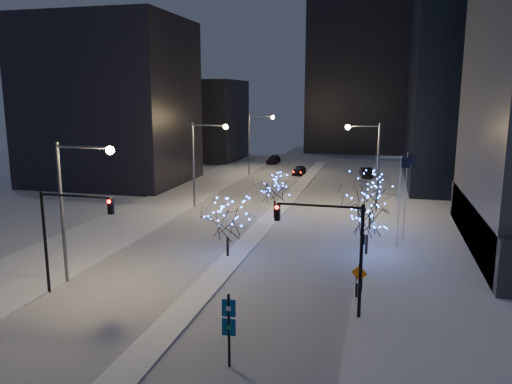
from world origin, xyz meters
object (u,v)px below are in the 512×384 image
(traffic_signal_east, at_px, (335,241))
(wayfinding_sign, at_px, (229,323))
(car_near, at_px, (299,170))
(street_lamp_w_mid, at_px, (202,153))
(street_lamp_w_far, at_px, (255,136))
(construction_sign, at_px, (359,276))
(street_lamp_w_near, at_px, (74,194))
(holiday_tree_median_near, at_px, (227,219))
(street_lamp_east, at_px, (370,155))
(holiday_tree_plaza_near, at_px, (368,217))
(traffic_signal_west, at_px, (64,226))
(holiday_tree_median_far, at_px, (275,188))
(holiday_tree_plaza_far, at_px, (371,195))
(car_mid, at_px, (366,172))
(car_far, at_px, (274,160))

(traffic_signal_east, height_order, wayfinding_sign, traffic_signal_east)
(car_near, bearing_deg, street_lamp_w_mid, -101.97)
(street_lamp_w_far, relative_size, construction_sign, 5.40)
(street_lamp_w_far, bearing_deg, street_lamp_w_near, -90.00)
(traffic_signal_east, xyz_separation_m, holiday_tree_median_near, (-9.44, 9.00, -1.51))
(street_lamp_w_mid, bearing_deg, street_lamp_east, 8.96)
(traffic_signal_east, xyz_separation_m, wayfinding_sign, (-4.33, -7.00, -2.43))
(holiday_tree_plaza_near, height_order, wayfinding_sign, holiday_tree_plaza_near)
(traffic_signal_east, relative_size, construction_sign, 3.78)
(car_near, bearing_deg, traffic_signal_west, -94.35)
(holiday_tree_median_far, xyz_separation_m, wayfinding_sign, (4.11, -29.53, -1.06))
(traffic_signal_west, xyz_separation_m, holiday_tree_median_far, (8.94, 23.54, -1.36))
(traffic_signal_west, bearing_deg, holiday_tree_plaza_far, 48.48)
(traffic_signal_east, xyz_separation_m, holiday_tree_plaza_near, (1.56, 12.39, -1.47))
(holiday_tree_plaza_far, bearing_deg, car_mid, 92.65)
(holiday_tree_median_near, relative_size, holiday_tree_plaza_far, 0.88)
(street_lamp_w_far, distance_m, car_mid, 18.98)
(holiday_tree_median_near, distance_m, construction_sign, 12.07)
(street_lamp_east, bearing_deg, street_lamp_w_near, -124.19)
(holiday_tree_plaza_far, xyz_separation_m, construction_sign, (-0.23, -16.43, -2.34))
(traffic_signal_east, bearing_deg, holiday_tree_plaza_near, 82.82)
(street_lamp_east, distance_m, car_near, 27.60)
(traffic_signal_west, distance_m, car_mid, 57.34)
(street_lamp_w_near, height_order, holiday_tree_plaza_far, street_lamp_w_near)
(car_mid, bearing_deg, holiday_tree_median_near, 69.52)
(holiday_tree_plaza_near, relative_size, wayfinding_sign, 1.42)
(street_lamp_w_mid, height_order, car_mid, street_lamp_w_mid)
(street_lamp_w_far, distance_m, holiday_tree_plaza_near, 43.35)
(holiday_tree_median_near, bearing_deg, traffic_signal_east, -43.64)
(car_near, xyz_separation_m, holiday_tree_plaza_far, (12.45, -32.77, 2.85))
(street_lamp_east, relative_size, car_mid, 2.06)
(street_lamp_east, relative_size, holiday_tree_plaza_near, 1.86)
(car_near, xyz_separation_m, car_far, (-7.08, 12.46, -0.01))
(street_lamp_w_near, xyz_separation_m, street_lamp_east, (19.02, 28.00, -0.05))
(holiday_tree_median_near, bearing_deg, car_far, 98.53)
(street_lamp_east, xyz_separation_m, car_mid, (-1.08, 24.48, -5.65))
(street_lamp_w_near, height_order, holiday_tree_median_near, street_lamp_w_near)
(traffic_signal_west, bearing_deg, street_lamp_w_near, 103.96)
(car_far, distance_m, holiday_tree_median_near, 57.34)
(traffic_signal_west, bearing_deg, car_far, 90.48)
(street_lamp_w_near, distance_m, holiday_tree_median_near, 12.07)
(street_lamp_w_far, distance_m, wayfinding_sign, 59.71)
(car_mid, relative_size, holiday_tree_median_near, 0.98)
(street_lamp_w_far, distance_m, traffic_signal_west, 52.04)
(wayfinding_sign, distance_m, construction_sign, 12.42)
(car_far, relative_size, holiday_tree_plaza_near, 0.95)
(traffic_signal_east, distance_m, car_far, 68.18)
(traffic_signal_west, height_order, holiday_tree_median_near, traffic_signal_west)
(street_lamp_east, bearing_deg, traffic_signal_west, -121.69)
(street_lamp_w_near, bearing_deg, holiday_tree_median_near, 43.47)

